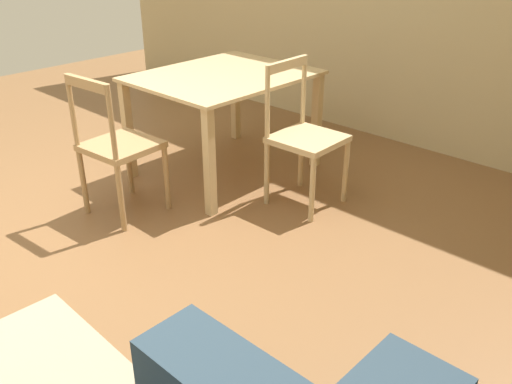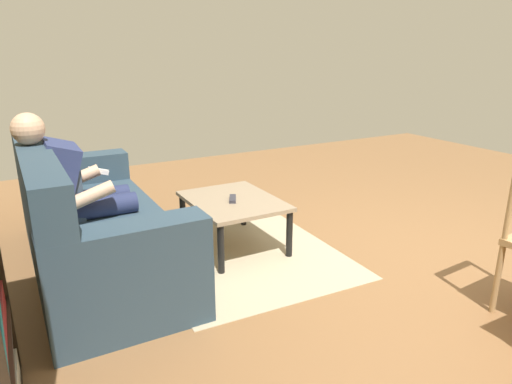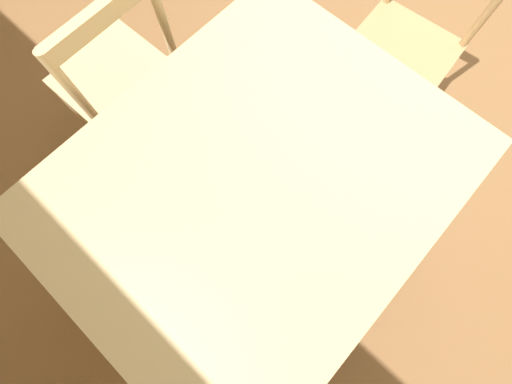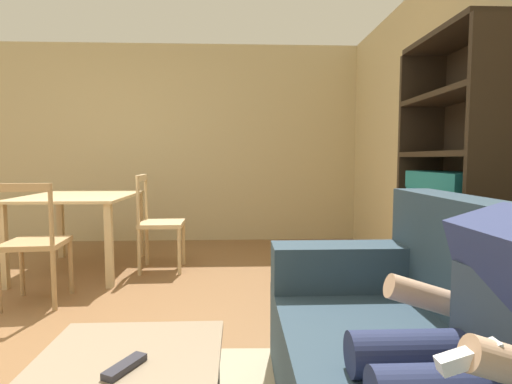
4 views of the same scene
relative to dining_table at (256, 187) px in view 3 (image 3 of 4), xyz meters
The scene contains 4 objects.
ground_plane 1.78m from the dining_table, ahead, with size 8.38×8.38×0.00m, color brown.
dining_table is the anchor object (origin of this frame).
dining_chair_near_wall 0.78m from the dining_table, 89.94° to the left, with size 0.43×0.43×0.96m.
dining_chair_facing_couch 0.96m from the dining_table, ahead, with size 0.45×0.45×0.94m.
Camera 3 is at (-1.92, -0.35, 1.70)m, focal length 24.39 mm.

